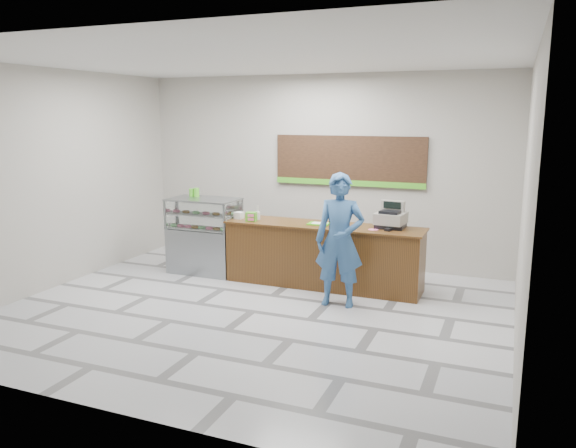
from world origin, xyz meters
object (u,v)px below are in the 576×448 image
at_px(serving_tray, 319,224).
at_px(customer, 340,240).
at_px(sales_counter, 323,255).
at_px(display_case, 204,235).
at_px(cash_register, 391,218).

distance_m(serving_tray, customer, 0.99).
bearing_deg(customer, sales_counter, 117.22).
height_order(sales_counter, customer, customer).
xyz_separation_m(display_case, cash_register, (3.28, 0.17, 0.51)).
height_order(serving_tray, customer, customer).
bearing_deg(serving_tray, cash_register, 6.64).
relative_size(display_case, serving_tray, 3.80).
distance_m(sales_counter, display_case, 2.23).
bearing_deg(customer, serving_tray, 121.35).
xyz_separation_m(display_case, serving_tray, (2.14, -0.01, 0.36)).
bearing_deg(sales_counter, serving_tray, -172.40).
xyz_separation_m(cash_register, customer, (-0.54, -0.97, -0.20)).
xyz_separation_m(sales_counter, cash_register, (1.06, 0.17, 0.67)).
bearing_deg(serving_tray, customer, -55.40).
height_order(sales_counter, cash_register, cash_register).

